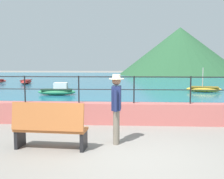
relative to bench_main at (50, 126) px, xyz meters
name	(u,v)px	position (x,y,z in m)	size (l,w,h in m)	color
ground_plane	(137,157)	(2.02, -0.38, -0.56)	(120.00, 120.00, 0.00)	gray
promenade_wall	(134,114)	(2.02, 2.82, -0.21)	(20.00, 0.56, 0.70)	#BC605B
railing	(134,84)	(2.02, 2.82, 0.76)	(18.44, 0.04, 0.90)	black
lake_water	(130,80)	(2.02, 25.46, -0.53)	(64.00, 44.32, 0.06)	#236B89
hill_main	(180,51)	(10.27, 39.64, 3.32)	(20.02, 20.02, 7.75)	#285633
bench_main	(50,126)	(0.00, 0.00, 0.00)	(1.74, 0.68, 1.13)	#B76633
person_walking	(116,105)	(1.54, 0.58, 0.42)	(0.38, 0.57, 1.75)	slate
boat_1	(58,91)	(-2.49, 10.27, -0.23)	(2.35, 1.03, 0.76)	#338C59
boat_3	(26,82)	(-7.73, 18.86, -0.30)	(1.25, 2.41, 0.36)	red
boat_5	(204,89)	(6.96, 12.57, -0.30)	(2.43, 1.35, 1.64)	gold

